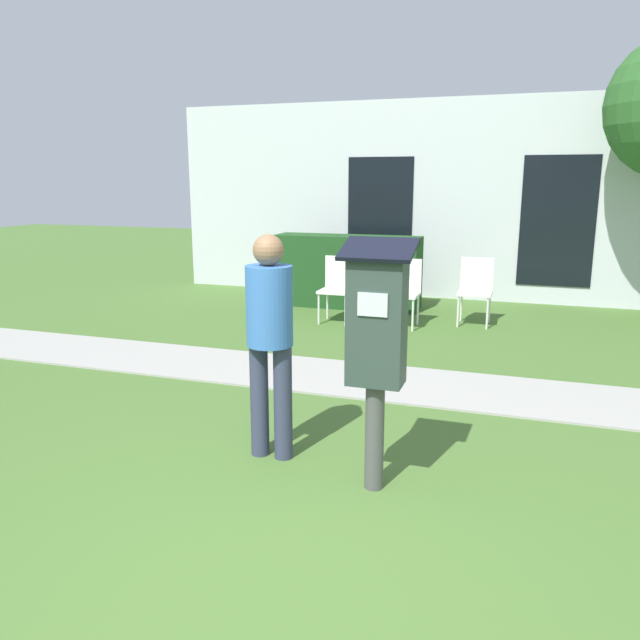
{
  "coord_description": "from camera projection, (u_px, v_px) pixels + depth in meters",
  "views": [
    {
      "loc": [
        1.05,
        -2.48,
        1.93
      ],
      "look_at": [
        -0.21,
        1.23,
        1.05
      ],
      "focal_mm": 35.0,
      "sensor_mm": 36.0,
      "label": 1
    }
  ],
  "objects": [
    {
      "name": "outdoor_chair_left",
      "position": [
        338.0,
        284.0,
        8.62
      ],
      "size": [
        0.44,
        0.44,
        0.9
      ],
      "rotation": [
        0.0,
        0.0,
        0.26
      ],
      "color": "white",
      "rests_on": "ground"
    },
    {
      "name": "building_facade",
      "position": [
        466.0,
        201.0,
        10.07
      ],
      "size": [
        10.0,
        0.26,
        3.2
      ],
      "color": "silver",
      "rests_on": "ground"
    },
    {
      "name": "outdoor_chair_middle",
      "position": [
        403.0,
        287.0,
        8.34
      ],
      "size": [
        0.44,
        0.44,
        0.9
      ],
      "rotation": [
        0.0,
        0.0,
        0.22
      ],
      "color": "white",
      "rests_on": "ground"
    },
    {
      "name": "parking_meter",
      "position": [
        377.0,
        334.0,
        3.78
      ],
      "size": [
        0.44,
        0.31,
        1.59
      ],
      "color": "#4C4C4C",
      "rests_on": "ground"
    },
    {
      "name": "ground_plane",
      "position": [
        279.0,
        585.0,
        3.04
      ],
      "size": [
        40.0,
        40.0,
        0.0
      ],
      "primitive_type": "plane",
      "color": "#476B2D"
    },
    {
      "name": "hedge_row",
      "position": [
        347.0,
        271.0,
        9.61
      ],
      "size": [
        2.24,
        0.6,
        1.1
      ],
      "color": "#1E471E",
      "rests_on": "ground"
    },
    {
      "name": "outdoor_chair_right",
      "position": [
        476.0,
        286.0,
        8.45
      ],
      "size": [
        0.44,
        0.44,
        0.9
      ],
      "rotation": [
        0.0,
        0.0,
        -0.41
      ],
      "color": "white",
      "rests_on": "ground"
    },
    {
      "name": "sidewalk",
      "position": [
        406.0,
        384.0,
        6.0
      ],
      "size": [
        12.0,
        1.1,
        0.02
      ],
      "color": "#A3A099",
      "rests_on": "ground"
    },
    {
      "name": "person_standing",
      "position": [
        270.0,
        330.0,
        4.27
      ],
      "size": [
        0.32,
        0.32,
        1.58
      ],
      "rotation": [
        0.0,
        0.0,
        0.4
      ],
      "color": "#333851",
      "rests_on": "ground"
    }
  ]
}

